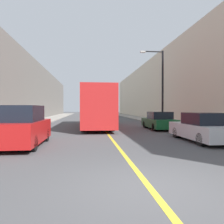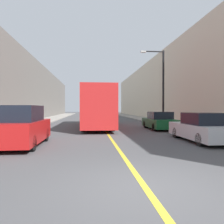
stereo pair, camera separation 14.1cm
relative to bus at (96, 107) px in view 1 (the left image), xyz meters
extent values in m
plane|color=#474749|center=(0.60, -15.58, -1.85)|extent=(200.00, 200.00, 0.00)
cube|color=gray|center=(-6.81, 14.42, -1.79)|extent=(3.23, 72.00, 0.12)
cube|color=gray|center=(8.01, 14.42, -1.79)|extent=(3.23, 72.00, 0.12)
cube|color=#66605B|center=(-10.43, 14.42, 2.65)|extent=(4.00, 72.00, 8.99)
cube|color=beige|center=(11.62, 14.42, 3.16)|extent=(4.00, 72.00, 10.02)
cube|color=gold|center=(0.60, 14.42, -1.85)|extent=(0.16, 72.00, 0.01)
cube|color=#AD1E1E|center=(0.00, 0.01, 0.03)|extent=(2.56, 11.76, 3.20)
cube|color=black|center=(0.00, -5.84, 0.59)|extent=(2.18, 0.04, 1.44)
cylinder|color=black|center=(-1.00, -3.64, -1.38)|extent=(0.56, 0.93, 0.93)
cylinder|color=black|center=(1.00, -3.64, -1.38)|extent=(0.56, 0.93, 0.93)
cylinder|color=black|center=(-1.00, 3.65, -1.38)|extent=(0.56, 0.93, 0.93)
cylinder|color=black|center=(1.00, 3.65, -1.38)|extent=(0.56, 0.93, 0.93)
cube|color=maroon|center=(-3.83, -9.74, -1.16)|extent=(1.92, 4.41, 0.96)
cube|color=black|center=(-3.83, -9.96, -0.32)|extent=(1.69, 2.43, 0.72)
cube|color=black|center=(-3.83, -11.91, -0.99)|extent=(1.64, 0.04, 0.43)
cylinder|color=black|center=(-3.08, -11.10, -1.51)|extent=(0.42, 0.68, 0.68)
cylinder|color=black|center=(-4.58, -8.37, -1.51)|extent=(0.42, 0.68, 0.68)
cylinder|color=black|center=(-3.08, -8.37, -1.51)|extent=(0.42, 0.68, 0.68)
cube|color=silver|center=(5.31, -9.26, -1.30)|extent=(1.89, 4.62, 0.73)
cube|color=black|center=(5.31, -9.49, -0.63)|extent=(1.66, 2.08, 0.62)
cylinder|color=black|center=(4.57, -10.69, -1.54)|extent=(0.42, 0.62, 0.62)
cylinder|color=black|center=(4.57, -7.83, -1.54)|extent=(0.42, 0.62, 0.62)
cylinder|color=black|center=(6.05, -7.83, -1.54)|extent=(0.42, 0.62, 0.62)
cube|color=#145128|center=(5.14, -2.60, -1.32)|extent=(1.84, 4.46, 0.70)
cube|color=black|center=(5.14, -2.83, -0.67)|extent=(1.62, 2.01, 0.59)
cube|color=black|center=(5.14, -4.80, -1.19)|extent=(1.57, 0.04, 0.31)
cylinder|color=black|center=(4.42, -3.98, -1.54)|extent=(0.41, 0.62, 0.62)
cylinder|color=black|center=(5.86, -3.98, -1.54)|extent=(0.41, 0.62, 0.62)
cylinder|color=black|center=(4.42, -1.22, -1.54)|extent=(0.41, 0.62, 0.62)
cylinder|color=black|center=(5.86, -1.22, -1.54)|extent=(0.41, 0.62, 0.62)
cylinder|color=black|center=(6.69, 0.86, 1.95)|extent=(0.20, 0.20, 7.37)
cylinder|color=black|center=(5.67, 0.86, 5.54)|extent=(2.04, 0.12, 0.12)
cube|color=#999993|center=(4.65, 0.86, 5.49)|extent=(0.50, 0.24, 0.16)
camera|label=1|loc=(-0.77, -20.28, -0.08)|focal=35.00mm
camera|label=2|loc=(-0.63, -20.30, -0.08)|focal=35.00mm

